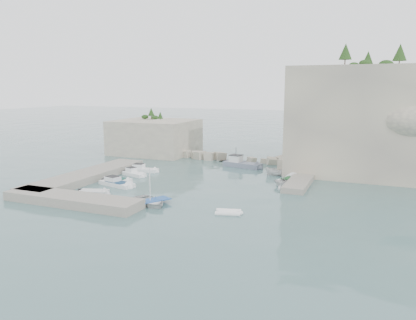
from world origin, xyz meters
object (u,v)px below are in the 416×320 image
at_px(motorboat_d, 117,186).
at_px(tender_east_c, 290,181).
at_px(motorboat_b, 134,176).
at_px(tender_east_b, 288,182).
at_px(motorboat_a, 143,172).
at_px(tender_east_a, 283,187).
at_px(motorboat_e, 94,194).
at_px(motorboat_c, 118,182).
at_px(tender_east_d, 278,176).
at_px(work_boat, 242,167).
at_px(inflatable_dinghy, 228,214).
at_px(rowboat, 150,205).

height_order(motorboat_d, tender_east_c, motorboat_d).
bearing_deg(motorboat_b, tender_east_b, 30.45).
xyz_separation_m(motorboat_a, tender_east_a, (23.89, -1.73, 0.00)).
bearing_deg(tender_east_c, tender_east_a, -177.14).
bearing_deg(motorboat_d, motorboat_e, -76.18).
relative_size(motorboat_a, tender_east_b, 1.32).
xyz_separation_m(motorboat_b, tender_east_a, (23.50, 1.59, 0.00)).
relative_size(motorboat_c, motorboat_d, 0.70).
bearing_deg(motorboat_c, tender_east_d, 26.63).
xyz_separation_m(motorboat_a, work_boat, (14.13, 10.00, 0.00)).
height_order(motorboat_c, tender_east_d, tender_east_d).
distance_m(inflatable_dinghy, tender_east_d, 21.69).
xyz_separation_m(motorboat_e, inflatable_dinghy, (19.09, -1.14, 0.00)).
relative_size(motorboat_a, motorboat_c, 1.26).
xyz_separation_m(motorboat_c, rowboat, (10.32, -8.20, 0.00)).
bearing_deg(motorboat_c, motorboat_a, 88.20).
height_order(tender_east_b, tender_east_c, same).
xyz_separation_m(motorboat_b, inflatable_dinghy, (20.44, -12.84, 0.00)).
bearing_deg(motorboat_c, motorboat_b, 87.04).
relative_size(tender_east_d, work_boat, 0.52).
distance_m(motorboat_e, inflatable_dinghy, 19.13).
xyz_separation_m(motorboat_d, tender_east_b, (21.98, 11.71, 0.00)).
height_order(motorboat_a, motorboat_d, same).
relative_size(motorboat_a, inflatable_dinghy, 1.84).
xyz_separation_m(motorboat_a, tender_east_d, (21.46, 5.52, 0.00)).
bearing_deg(tender_east_a, tender_east_b, 24.96).
relative_size(motorboat_e, work_boat, 0.54).
height_order(motorboat_b, rowboat, motorboat_b).
bearing_deg(tender_east_d, rowboat, 143.71).
distance_m(motorboat_a, tender_east_b, 23.84).
distance_m(motorboat_a, rowboat, 19.72).
bearing_deg(motorboat_b, work_boat, 62.36).
relative_size(motorboat_d, motorboat_e, 1.54).
bearing_deg(motorboat_c, inflatable_dinghy, -28.45).
bearing_deg(tender_east_b, rowboat, 164.95).
bearing_deg(motorboat_b, motorboat_a, 114.90).
bearing_deg(motorboat_b, tender_east_a, 22.13).
xyz_separation_m(motorboat_b, tender_east_d, (21.07, 8.84, 0.00)).
distance_m(rowboat, tender_east_d, 24.24).
bearing_deg(tender_east_a, tender_east_c, 21.98).
xyz_separation_m(inflatable_dinghy, tender_east_b, (2.95, 17.89, 0.00)).
distance_m(tender_east_a, tender_east_b, 3.47).
bearing_deg(motorboat_b, rowboat, -32.52).
bearing_deg(work_boat, rowboat, -84.34).
relative_size(motorboat_a, tender_east_d, 1.41).
distance_m(motorboat_b, inflatable_dinghy, 24.14).
relative_size(tender_east_a, tender_east_d, 0.84).
xyz_separation_m(motorboat_d, inflatable_dinghy, (19.03, -6.18, 0.00)).
xyz_separation_m(motorboat_d, tender_east_c, (22.18, 12.40, 0.00)).
xyz_separation_m(motorboat_c, work_boat, (13.42, 18.15, 0.00)).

